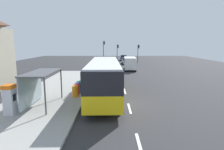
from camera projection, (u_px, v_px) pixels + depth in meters
name	position (u px, v px, depth m)	size (l,w,h in m)	color
ground_plane	(118.00, 75.00, 28.44)	(56.00, 92.00, 0.04)	#2D2D30
sidewalk_platform	(52.00, 96.00, 16.58)	(6.20, 30.00, 0.18)	#999993
lane_stripe_seg_0	(139.00, 145.00, 8.71)	(0.16, 2.20, 0.01)	silver
lane_stripe_seg_1	(129.00, 108.00, 13.64)	(0.16, 2.20, 0.01)	silver
lane_stripe_seg_2	(125.00, 91.00, 18.57)	(0.16, 2.20, 0.01)	silver
lane_stripe_seg_3	(122.00, 81.00, 23.51)	(0.16, 2.20, 0.01)	silver
lane_stripe_seg_4	(120.00, 75.00, 28.44)	(0.16, 2.20, 0.01)	silver
lane_stripe_seg_5	(119.00, 70.00, 33.37)	(0.16, 2.20, 0.01)	silver
lane_stripe_seg_6	(118.00, 67.00, 38.30)	(0.16, 2.20, 0.01)	silver
lane_stripe_seg_7	(117.00, 64.00, 43.23)	(0.16, 2.20, 0.01)	silver
bus	(104.00, 77.00, 16.20)	(2.73, 11.06, 3.21)	yellow
white_van	(130.00, 63.00, 33.44)	(2.25, 5.29, 2.30)	white
sedan_near	(123.00, 58.00, 53.39)	(2.00, 4.48, 1.52)	navy
sedan_far	(126.00, 61.00, 43.72)	(1.96, 4.46, 1.52)	#B7B7BC
ticket_machine	(9.00, 99.00, 11.87)	(0.66, 0.76, 1.94)	silver
recycling_bin_orange	(75.00, 91.00, 15.95)	(0.52, 0.52, 0.95)	orange
recycling_bin_red	(76.00, 89.00, 16.64)	(0.52, 0.52, 0.95)	red
recycling_bin_blue	(78.00, 88.00, 17.33)	(0.52, 0.52, 0.95)	blue
recycling_bin_green	(79.00, 86.00, 18.02)	(0.52, 0.52, 0.95)	green
traffic_light_near_side	(138.00, 51.00, 46.18)	(0.49, 0.28, 4.50)	#2D2D2D
traffic_light_far_side	(103.00, 48.00, 46.87)	(0.49, 0.28, 5.42)	#2D2D2D
traffic_light_median	(117.00, 50.00, 47.75)	(0.49, 0.28, 4.56)	#2D2D2D
bus_shelter	(37.00, 80.00, 13.46)	(1.80, 4.00, 2.50)	#4C4C51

